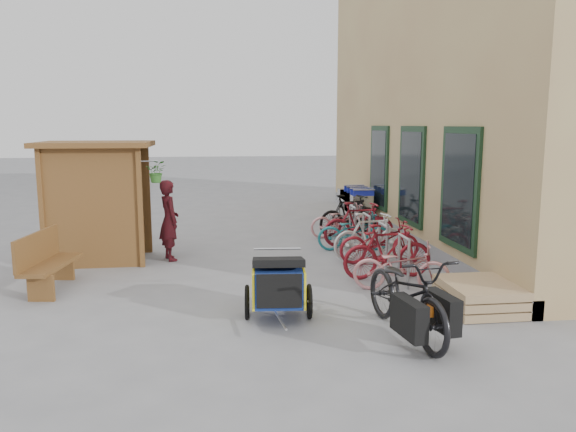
{
  "coord_description": "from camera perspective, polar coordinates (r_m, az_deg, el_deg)",
  "views": [
    {
      "loc": [
        -0.87,
        -9.01,
        2.73
      ],
      "look_at": [
        0.5,
        1.5,
        1.0
      ],
      "focal_mm": 35.0,
      "sensor_mm": 36.0,
      "label": 1
    }
  ],
  "objects": [
    {
      "name": "building",
      "position": [
        15.4,
        21.59,
        11.48
      ],
      "size": [
        6.07,
        13.0,
        7.0
      ],
      "color": "tan",
      "rests_on": "ground"
    },
    {
      "name": "bench",
      "position": [
        10.14,
        -23.37,
        -4.2
      ],
      "size": [
        0.69,
        1.61,
        0.99
      ],
      "rotation": [
        0.0,
        0.0,
        -0.14
      ],
      "color": "brown",
      "rests_on": "ground"
    },
    {
      "name": "child_trailer",
      "position": [
        8.01,
        -1.0,
        -6.72
      ],
      "size": [
        0.99,
        1.63,
        0.95
      ],
      "rotation": [
        0.0,
        0.0,
        -0.08
      ],
      "color": "navy",
      "rests_on": "ground"
    },
    {
      "name": "cargo_bike",
      "position": [
        7.48,
        12.06,
        -7.87
      ],
      "size": [
        1.04,
        2.22,
        1.12
      ],
      "rotation": [
        0.0,
        0.0,
        0.14
      ],
      "color": "black",
      "rests_on": "ground"
    },
    {
      "name": "bike_3",
      "position": [
        11.58,
        8.36,
        -2.01
      ],
      "size": [
        1.67,
        0.72,
        0.97
      ],
      "primitive_type": "imported",
      "rotation": [
        0.0,
        0.0,
        1.74
      ],
      "color": "silver",
      "rests_on": "ground"
    },
    {
      "name": "bike_6",
      "position": [
        13.74,
        5.49,
        -0.47
      ],
      "size": [
        1.63,
        0.72,
        0.83
      ],
      "primitive_type": "imported",
      "rotation": [
        0.0,
        0.0,
        1.68
      ],
      "color": "#D2888B",
      "rests_on": "ground"
    },
    {
      "name": "ground",
      "position": [
        9.46,
        -1.85,
        -7.52
      ],
      "size": [
        80.0,
        80.0,
        0.0
      ],
      "primitive_type": "plane",
      "color": "gray"
    },
    {
      "name": "bike_7",
      "position": [
        14.06,
        6.25,
        0.14
      ],
      "size": [
        1.77,
        1.01,
        1.03
      ],
      "primitive_type": "imported",
      "rotation": [
        0.0,
        0.0,
        1.9
      ],
      "color": "black",
      "rests_on": "ground"
    },
    {
      "name": "shopping_carts",
      "position": [
        15.86,
        6.77,
        1.54
      ],
      "size": [
        0.59,
        1.98,
        1.05
      ],
      "color": "silver",
      "rests_on": "ground"
    },
    {
      "name": "person_kiosk",
      "position": [
        11.6,
        -11.98,
        -0.43
      ],
      "size": [
        0.58,
        0.7,
        1.63
      ],
      "primitive_type": "imported",
      "rotation": [
        0.0,
        0.0,
        1.94
      ],
      "color": "maroon",
      "rests_on": "ground"
    },
    {
      "name": "bike_1",
      "position": [
        10.18,
        10.1,
        -3.55
      ],
      "size": [
        1.69,
        0.59,
        1.0
      ],
      "primitive_type": "imported",
      "rotation": [
        0.0,
        0.0,
        1.64
      ],
      "color": "maroon",
      "rests_on": "ground"
    },
    {
      "name": "bike_0",
      "position": [
        9.47,
        11.43,
        -5.08
      ],
      "size": [
        1.67,
        0.99,
        0.83
      ],
      "primitive_type": "imported",
      "rotation": [
        0.0,
        0.0,
        1.27
      ],
      "color": "#D2888B",
      "rests_on": "ground"
    },
    {
      "name": "kiosk",
      "position": [
        11.79,
        -19.19,
        3.02
      ],
      "size": [
        2.49,
        1.65,
        2.4
      ],
      "color": "brown",
      "rests_on": "ground"
    },
    {
      "name": "pallet_stack",
      "position": [
        8.9,
        18.86,
        -7.69
      ],
      "size": [
        1.0,
        1.2,
        0.4
      ],
      "color": "tan",
      "rests_on": "ground"
    },
    {
      "name": "bike_rack",
      "position": [
        12.05,
        7.96,
        -1.41
      ],
      "size": [
        0.05,
        5.35,
        0.86
      ],
      "color": "#A5A8AD",
      "rests_on": "ground"
    },
    {
      "name": "bike_2",
      "position": [
        11.32,
        9.29,
        -2.55
      ],
      "size": [
        1.69,
        0.68,
        0.87
      ],
      "primitive_type": "imported",
      "rotation": [
        0.0,
        0.0,
        1.63
      ],
      "color": "maroon",
      "rests_on": "ground"
    },
    {
      "name": "bike_5",
      "position": [
        12.81,
        7.24,
        -0.8
      ],
      "size": [
        1.73,
        0.66,
        1.01
      ],
      "primitive_type": "imported",
      "rotation": [
        0.0,
        0.0,
        1.68
      ],
      "color": "maroon",
      "rests_on": "ground"
    },
    {
      "name": "bike_4",
      "position": [
        12.35,
        6.73,
        -1.58
      ],
      "size": [
        1.64,
        0.7,
        0.84
      ],
      "primitive_type": "imported",
      "rotation": [
        0.0,
        0.0,
        1.48
      ],
      "color": "#1E7079",
      "rests_on": "ground"
    }
  ]
}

